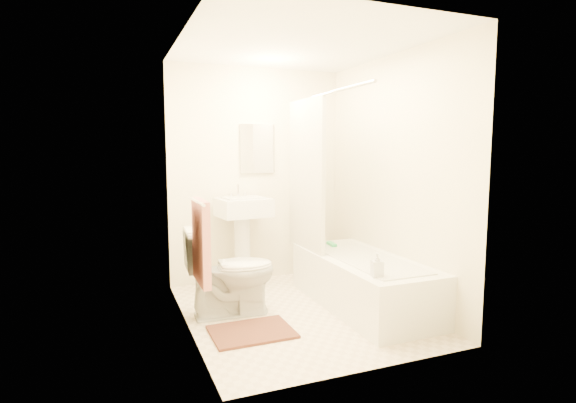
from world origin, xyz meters
name	(u,v)px	position (x,y,z in m)	size (l,w,h in m)	color
floor	(298,312)	(0.00, 0.00, 0.00)	(2.40, 2.40, 0.00)	beige
ceiling	(299,44)	(0.00, 0.00, 2.40)	(2.40, 2.40, 0.00)	white
wall_back	(257,175)	(0.00, 1.20, 1.20)	(2.00, 0.02, 2.40)	beige
wall_left	(185,186)	(-1.00, 0.00, 1.20)	(0.02, 2.40, 2.40)	beige
wall_right	(392,180)	(1.00, 0.00, 1.20)	(0.02, 2.40, 2.40)	beige
mirror	(257,149)	(0.00, 1.18, 1.50)	(0.40, 0.03, 0.55)	white
curtain_rod	(324,94)	(0.30, 0.10, 2.00)	(0.03, 0.03, 1.70)	silver
shower_curtain	(306,176)	(0.30, 0.50, 1.22)	(0.04, 0.80, 1.55)	silver
towel_bar	(196,201)	(-0.96, -0.25, 1.10)	(0.02, 0.02, 0.60)	silver
towel	(201,242)	(-0.93, -0.25, 0.78)	(0.06, 0.45, 0.66)	#CC7266
toilet_paper	(193,243)	(-0.93, 0.12, 0.70)	(0.12, 0.12, 0.11)	white
toilet	(231,272)	(-0.59, 0.18, 0.40)	(0.45, 0.81, 0.79)	white
sink	(243,239)	(-0.25, 0.95, 0.53)	(0.54, 0.43, 1.06)	white
bathtub	(363,282)	(0.63, -0.08, 0.24)	(0.73, 1.68, 0.47)	white
bath_mat	(252,332)	(-0.54, -0.31, 0.01)	(0.66, 0.49, 0.02)	#47261E
soap_bottle	(377,265)	(0.40, -0.68, 0.57)	(0.09, 0.09, 0.19)	silver
scrub_brush	(332,244)	(0.59, 0.47, 0.49)	(0.06, 0.18, 0.04)	green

